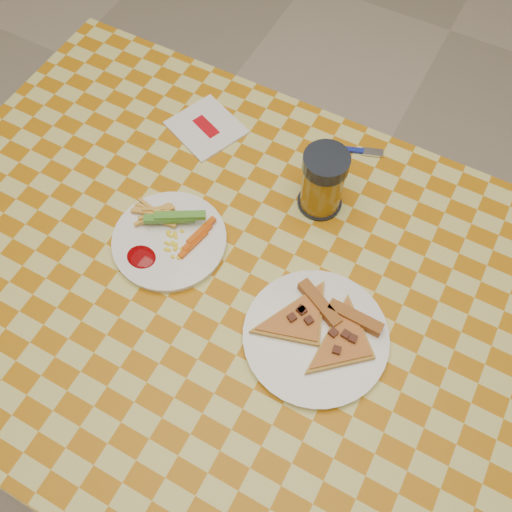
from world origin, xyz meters
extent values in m
plane|color=beige|center=(0.00, 0.00, 0.00)|extent=(8.00, 8.00, 0.00)
cylinder|color=silver|center=(-0.54, 0.34, 0.35)|extent=(0.06, 0.06, 0.71)
cube|color=#4E3A1A|center=(0.00, 0.00, 0.73)|extent=(1.20, 0.80, 0.04)
cylinder|color=white|center=(-0.16, 0.02, 0.76)|extent=(0.24, 0.24, 0.01)
cylinder|color=white|center=(0.15, -0.02, 0.76)|extent=(0.30, 0.30, 0.01)
cube|color=#205C0E|center=(-0.16, 0.05, 0.79)|extent=(0.09, 0.07, 0.02)
cube|color=#D14F09|center=(-0.11, 0.04, 0.78)|extent=(0.06, 0.08, 0.01)
ellipsoid|color=#7A0205|center=(-0.18, -0.03, 0.77)|extent=(0.05, 0.05, 0.01)
cube|color=#A66525|center=(0.13, 0.03, 0.78)|extent=(0.09, 0.06, 0.02)
cube|color=#A66525|center=(0.20, 0.03, 0.78)|extent=(0.09, 0.02, 0.02)
cylinder|color=black|center=(0.04, 0.23, 0.76)|extent=(0.08, 0.08, 0.01)
cylinder|color=#8F5F0F|center=(0.04, 0.23, 0.81)|extent=(0.07, 0.07, 0.11)
cylinder|color=black|center=(0.04, 0.23, 0.88)|extent=(0.08, 0.08, 0.03)
cube|color=white|center=(-0.24, 0.28, 0.76)|extent=(0.17, 0.16, 0.01)
cube|color=#B50A13|center=(-0.24, 0.28, 0.76)|extent=(0.07, 0.05, 0.00)
cube|color=navy|center=(0.03, 0.36, 0.76)|extent=(0.09, 0.04, 0.01)
cube|color=silver|center=(0.09, 0.38, 0.76)|extent=(0.04, 0.03, 0.00)
camera|label=1|loc=(0.22, -0.36, 1.64)|focal=40.00mm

